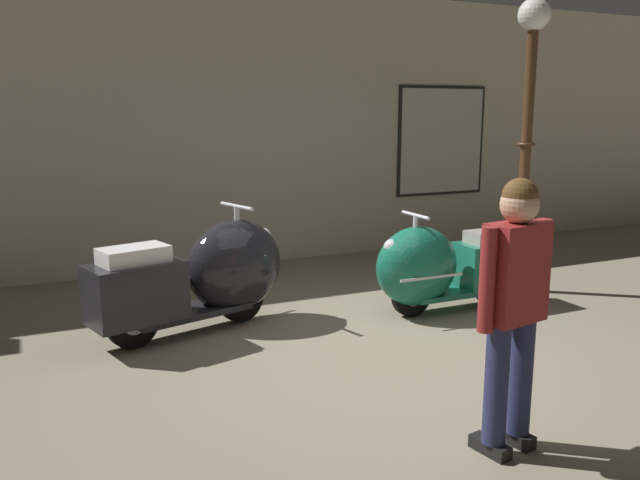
{
  "coord_description": "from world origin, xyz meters",
  "views": [
    {
      "loc": [
        -2.39,
        -4.21,
        1.91
      ],
      "look_at": [
        0.04,
        1.15,
        0.73
      ],
      "focal_mm": 35.94,
      "sensor_mm": 36.0,
      "label": 1
    }
  ],
  "objects_px": {
    "scooter_1": "(440,267)",
    "lamppost": "(528,120)",
    "visitor_0": "(514,298)",
    "scooter_0": "(207,275)"
  },
  "relations": [
    {
      "from": "scooter_0",
      "to": "lamppost",
      "type": "relative_size",
      "value": 0.62
    },
    {
      "from": "visitor_0",
      "to": "lamppost",
      "type": "bearing_deg",
      "value": -52.08
    },
    {
      "from": "scooter_1",
      "to": "lamppost",
      "type": "bearing_deg",
      "value": -166.99
    },
    {
      "from": "scooter_0",
      "to": "scooter_1",
      "type": "xyz_separation_m",
      "value": [
        2.17,
        -0.42,
        -0.05
      ]
    },
    {
      "from": "scooter_0",
      "to": "visitor_0",
      "type": "xyz_separation_m",
      "value": [
        1.02,
        -2.75,
        0.41
      ]
    },
    {
      "from": "scooter_1",
      "to": "lamppost",
      "type": "distance_m",
      "value": 1.87
    },
    {
      "from": "scooter_1",
      "to": "visitor_0",
      "type": "distance_m",
      "value": 2.64
    },
    {
      "from": "scooter_0",
      "to": "visitor_0",
      "type": "relative_size",
      "value": 1.19
    },
    {
      "from": "scooter_0",
      "to": "scooter_1",
      "type": "height_order",
      "value": "scooter_0"
    },
    {
      "from": "scooter_1",
      "to": "visitor_0",
      "type": "relative_size",
      "value": 1.03
    }
  ]
}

